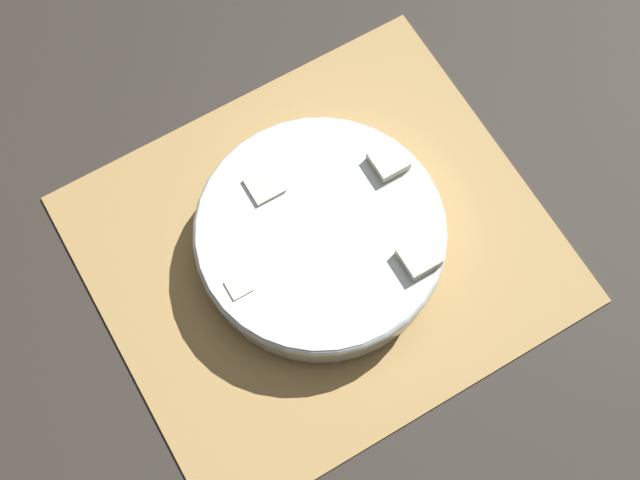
% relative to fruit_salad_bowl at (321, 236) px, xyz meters
% --- Properties ---
extents(ground_plane, '(6.00, 6.00, 0.00)m').
position_rel_fruit_salad_bowl_xyz_m(ground_plane, '(-0.00, 0.00, -0.04)').
color(ground_plane, '#2D2823').
extents(bamboo_mat_center, '(0.43, 0.37, 0.01)m').
position_rel_fruit_salad_bowl_xyz_m(bamboo_mat_center, '(-0.00, 0.00, -0.03)').
color(bamboo_mat_center, '#A8844C').
rests_on(bamboo_mat_center, ground_plane).
extents(fruit_salad_bowl, '(0.24, 0.24, 0.06)m').
position_rel_fruit_salad_bowl_xyz_m(fruit_salad_bowl, '(0.00, 0.00, 0.00)').
color(fruit_salad_bowl, silver).
rests_on(fruit_salad_bowl, bamboo_mat_center).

